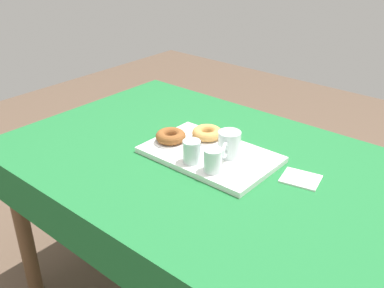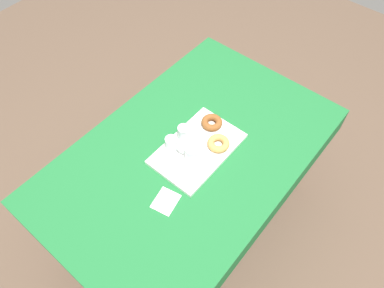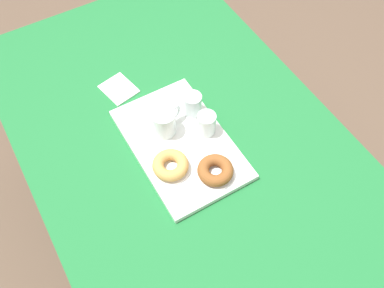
% 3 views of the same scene
% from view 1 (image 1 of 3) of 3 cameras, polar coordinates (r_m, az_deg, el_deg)
% --- Properties ---
extents(dining_table, '(1.55, 0.99, 0.74)m').
position_cam_1_polar(dining_table, '(1.57, 2.83, -5.21)').
color(dining_table, '#1E6B33').
rests_on(dining_table, ground).
extents(serving_tray, '(0.46, 0.29, 0.02)m').
position_cam_1_polar(serving_tray, '(1.55, 2.35, -1.39)').
color(serving_tray, white).
rests_on(serving_tray, dining_table).
extents(tea_mug_left, '(0.08, 0.12, 0.09)m').
position_cam_1_polar(tea_mug_left, '(1.51, 4.85, -0.12)').
color(tea_mug_left, silver).
rests_on(tea_mug_left, serving_tray).
extents(water_glass_near, '(0.06, 0.06, 0.08)m').
position_cam_1_polar(water_glass_near, '(1.41, 2.73, -2.27)').
color(water_glass_near, silver).
rests_on(water_glass_near, serving_tray).
extents(water_glass_far, '(0.06, 0.06, 0.08)m').
position_cam_1_polar(water_glass_far, '(1.47, -0.04, -1.13)').
color(water_glass_far, silver).
rests_on(water_glass_far, serving_tray).
extents(donut_plate_left, '(0.12, 0.12, 0.01)m').
position_cam_1_polar(donut_plate_left, '(1.61, -2.77, 0.33)').
color(donut_plate_left, white).
rests_on(donut_plate_left, serving_tray).
extents(sugar_donut_left, '(0.11, 0.11, 0.04)m').
position_cam_1_polar(sugar_donut_left, '(1.60, -2.79, 1.02)').
color(sugar_donut_left, brown).
rests_on(sugar_donut_left, donut_plate_left).
extents(donut_plate_right, '(0.12, 0.12, 0.01)m').
position_cam_1_polar(donut_plate_right, '(1.64, 1.97, 0.77)').
color(donut_plate_right, white).
rests_on(donut_plate_right, serving_tray).
extents(sugar_donut_right, '(0.11, 0.11, 0.04)m').
position_cam_1_polar(sugar_donut_right, '(1.63, 1.99, 1.45)').
color(sugar_donut_right, tan).
rests_on(sugar_donut_right, donut_plate_right).
extents(paper_napkin, '(0.14, 0.12, 0.01)m').
position_cam_1_polar(paper_napkin, '(1.46, 13.96, -4.42)').
color(paper_napkin, white).
rests_on(paper_napkin, dining_table).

